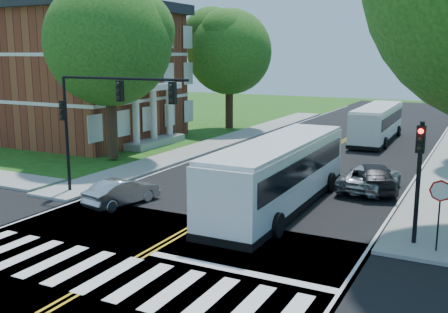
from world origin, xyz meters
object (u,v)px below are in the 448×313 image
Objects in this scene: dark_sedan at (373,177)px; signal_ne at (419,167)px; hatchback at (122,192)px; suv at (370,178)px; bus_lead at (279,173)px; bus_follow at (377,123)px; signal_nw at (102,108)px.

signal_ne is at bearing 91.79° from dark_sedan.
suv reaches higher than hatchback.
bus_lead is 2.54× the size of dark_sedan.
bus_follow reaches higher than hatchback.
signal_nw is 1.52× the size of dark_sedan.
dark_sedan is at bearing -132.82° from suv.
signal_nw is 0.66× the size of bus_follow.
signal_nw is at bearing 15.62° from bus_lead.
suv is at bearing -129.87° from hatchback.
hatchback is at bearing 72.72° from bus_follow.
signal_nw is at bearing 69.35° from bus_follow.
bus_lead is at bearing 65.86° from suv.
suv is at bearing 33.68° from signal_nw.
suv is at bearing 112.86° from signal_ne.
suv is (2.79, -15.77, -0.82)m from bus_follow.
signal_ne is at bearing 0.05° from signal_nw.
signal_nw is at bearing -179.95° from signal_ne.
dark_sedan is at bearing 111.76° from signal_ne.
signal_nw reaches higher than bus_follow.
hatchback is 0.78× the size of suv.
signal_ne reaches higher than hatchback.
signal_ne is at bearing 158.81° from bus_lead.
signal_ne is 1.19× the size of hatchback.
bus_follow is (-5.86, 23.07, -1.48)m from signal_ne.
dark_sedan is (3.13, 5.11, -0.95)m from bus_lead.
suv is at bearing -121.55° from bus_lead.
hatchback is 12.53m from dark_sedan.
signal_nw is 1.52× the size of suv.
suv is at bearing 20.33° from dark_sedan.
signal_nw is 13.70m from suv.
bus_lead is 3.24× the size of hatchback.
signal_ne reaches higher than dark_sedan.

